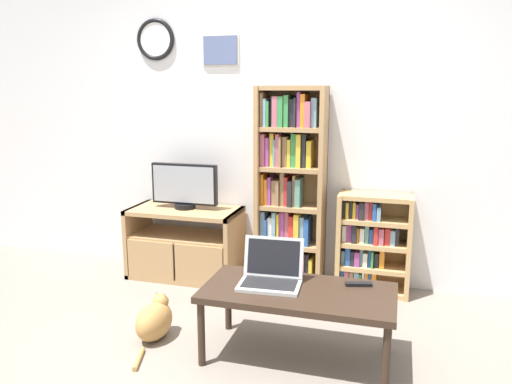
{
  "coord_description": "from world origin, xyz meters",
  "views": [
    {
      "loc": [
        0.99,
        -2.32,
        1.62
      ],
      "look_at": [
        0.04,
        0.97,
        0.9
      ],
      "focal_mm": 35.0,
      "sensor_mm": 36.0,
      "label": 1
    }
  ],
  "objects_px": {
    "remote_near_laptop": "(359,284)",
    "cat": "(155,320)",
    "bookshelf_tall": "(289,189)",
    "tv_stand": "(185,243)",
    "television": "(184,186)",
    "coffee_table": "(298,297)",
    "bookshelf_short": "(370,243)",
    "laptop": "(271,273)"
  },
  "relations": [
    {
      "from": "laptop",
      "to": "coffee_table",
      "type": "bearing_deg",
      "value": -18.82
    },
    {
      "from": "coffee_table",
      "to": "television",
      "type": "bearing_deg",
      "value": 138.16
    },
    {
      "from": "bookshelf_short",
      "to": "cat",
      "type": "bearing_deg",
      "value": -136.9
    },
    {
      "from": "coffee_table",
      "to": "bookshelf_tall",
      "type": "bearing_deg",
      "value": 105.25
    },
    {
      "from": "cat",
      "to": "coffee_table",
      "type": "bearing_deg",
      "value": 6.0
    },
    {
      "from": "remote_near_laptop",
      "to": "cat",
      "type": "height_order",
      "value": "remote_near_laptop"
    },
    {
      "from": "bookshelf_tall",
      "to": "bookshelf_short",
      "type": "distance_m",
      "value": 0.78
    },
    {
      "from": "bookshelf_short",
      "to": "laptop",
      "type": "relative_size",
      "value": 2.07
    },
    {
      "from": "tv_stand",
      "to": "cat",
      "type": "height_order",
      "value": "tv_stand"
    },
    {
      "from": "coffee_table",
      "to": "remote_near_laptop",
      "type": "height_order",
      "value": "remote_near_laptop"
    },
    {
      "from": "coffee_table",
      "to": "tv_stand",
      "type": "bearing_deg",
      "value": 139.1
    },
    {
      "from": "coffee_table",
      "to": "laptop",
      "type": "relative_size",
      "value": 2.93
    },
    {
      "from": "bookshelf_short",
      "to": "coffee_table",
      "type": "relative_size",
      "value": 0.7
    },
    {
      "from": "remote_near_laptop",
      "to": "laptop",
      "type": "bearing_deg",
      "value": 87.27
    },
    {
      "from": "laptop",
      "to": "tv_stand",
      "type": "bearing_deg",
      "value": 132.18
    },
    {
      "from": "bookshelf_short",
      "to": "laptop",
      "type": "bearing_deg",
      "value": -114.76
    },
    {
      "from": "television",
      "to": "coffee_table",
      "type": "xyz_separation_m",
      "value": [
        1.22,
        -1.09,
        -0.4
      ]
    },
    {
      "from": "bookshelf_tall",
      "to": "bookshelf_short",
      "type": "relative_size",
      "value": 2.04
    },
    {
      "from": "bookshelf_tall",
      "to": "cat",
      "type": "xyz_separation_m",
      "value": [
        -0.62,
        -1.21,
        -0.68
      ]
    },
    {
      "from": "laptop",
      "to": "remote_near_laptop",
      "type": "bearing_deg",
      "value": 8.72
    },
    {
      "from": "tv_stand",
      "to": "cat",
      "type": "xyz_separation_m",
      "value": [
        0.27,
        -1.07,
        -0.18
      ]
    },
    {
      "from": "television",
      "to": "laptop",
      "type": "relative_size",
      "value": 1.51
    },
    {
      "from": "television",
      "to": "bookshelf_tall",
      "type": "bearing_deg",
      "value": 6.64
    },
    {
      "from": "tv_stand",
      "to": "cat",
      "type": "distance_m",
      "value": 1.12
    },
    {
      "from": "television",
      "to": "bookshelf_tall",
      "type": "distance_m",
      "value": 0.9
    },
    {
      "from": "bookshelf_short",
      "to": "cat",
      "type": "height_order",
      "value": "bookshelf_short"
    },
    {
      "from": "television",
      "to": "cat",
      "type": "relative_size",
      "value": 1.05
    },
    {
      "from": "television",
      "to": "coffee_table",
      "type": "height_order",
      "value": "television"
    },
    {
      "from": "television",
      "to": "remote_near_laptop",
      "type": "xyz_separation_m",
      "value": [
        1.55,
        -0.93,
        -0.35
      ]
    },
    {
      "from": "television",
      "to": "bookshelf_tall",
      "type": "height_order",
      "value": "bookshelf_tall"
    },
    {
      "from": "bookshelf_tall",
      "to": "cat",
      "type": "height_order",
      "value": "bookshelf_tall"
    },
    {
      "from": "tv_stand",
      "to": "television",
      "type": "bearing_deg",
      "value": 91.45
    },
    {
      "from": "tv_stand",
      "to": "bookshelf_tall",
      "type": "relative_size",
      "value": 0.58
    },
    {
      "from": "bookshelf_tall",
      "to": "coffee_table",
      "type": "xyz_separation_m",
      "value": [
        0.32,
        -1.19,
        -0.41
      ]
    },
    {
      "from": "television",
      "to": "coffee_table",
      "type": "distance_m",
      "value": 1.68
    },
    {
      "from": "bookshelf_tall",
      "to": "remote_near_laptop",
      "type": "relative_size",
      "value": 9.86
    },
    {
      "from": "bookshelf_tall",
      "to": "laptop",
      "type": "xyz_separation_m",
      "value": [
        0.15,
        -1.14,
        -0.3
      ]
    },
    {
      "from": "laptop",
      "to": "cat",
      "type": "relative_size",
      "value": 0.7
    },
    {
      "from": "laptop",
      "to": "bookshelf_tall",
      "type": "bearing_deg",
      "value": 93.54
    },
    {
      "from": "laptop",
      "to": "remote_near_laptop",
      "type": "distance_m",
      "value": 0.53
    },
    {
      "from": "laptop",
      "to": "cat",
      "type": "distance_m",
      "value": 0.86
    },
    {
      "from": "laptop",
      "to": "remote_near_laptop",
      "type": "relative_size",
      "value": 2.34
    }
  ]
}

